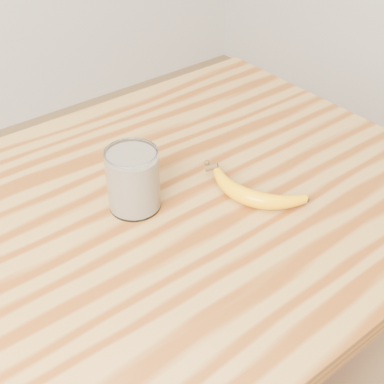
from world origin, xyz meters
TOP-DOWN VIEW (x-y plane):
  - table at (0.00, 0.00)m, footprint 1.20×0.80m
  - smoothie_glass at (0.02, 0.03)m, footprint 0.09×0.09m
  - banana at (0.18, -0.09)m, footprint 0.18×0.27m

SIDE VIEW (x-z plane):
  - table at x=0.00m, z-range 0.32..1.22m
  - banana at x=0.18m, z-range 0.90..0.93m
  - smoothie_glass at x=0.02m, z-range 0.90..1.01m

